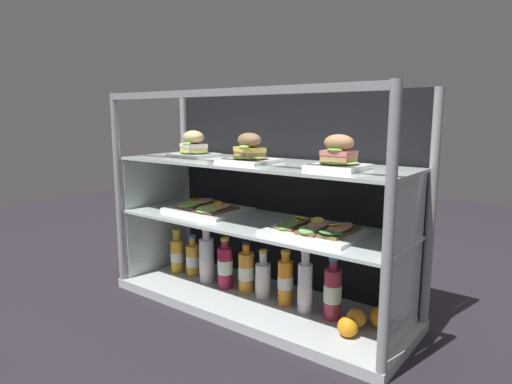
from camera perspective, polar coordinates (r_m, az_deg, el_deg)
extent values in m
cube|color=black|center=(1.92, 0.00, -14.88)|extent=(6.00, 6.00, 0.02)
cube|color=#B3B9BA|center=(1.91, 0.00, -14.05)|extent=(1.29, 0.44, 0.04)
cylinder|color=gray|center=(2.09, -17.36, -0.19)|extent=(0.03, 0.03, 0.89)
cylinder|color=gray|center=(1.30, 16.75, -6.06)|extent=(0.03, 0.03, 0.89)
cylinder|color=gray|center=(2.34, -9.18, 1.20)|extent=(0.03, 0.03, 0.89)
cylinder|color=gray|center=(1.68, 21.72, -2.78)|extent=(0.03, 0.03, 0.89)
cube|color=gray|center=(1.59, -4.61, 12.75)|extent=(1.25, 0.03, 0.03)
cube|color=black|center=(1.95, 3.88, 0.16)|extent=(1.22, 0.01, 0.85)
cube|color=silver|center=(2.25, -12.46, -5.72)|extent=(0.01, 0.38, 0.32)
cube|color=silver|center=(1.57, 18.32, -12.87)|extent=(0.01, 0.38, 0.32)
cube|color=silver|center=(1.80, 0.00, -4.02)|extent=(1.24, 0.39, 0.01)
cube|color=silver|center=(2.19, -12.74, 1.51)|extent=(0.01, 0.38, 0.23)
cube|color=silver|center=(1.49, 18.91, -2.66)|extent=(0.01, 0.38, 0.23)
cube|color=silver|center=(1.75, 0.00, 3.74)|extent=(1.24, 0.39, 0.01)
cube|color=white|center=(2.00, -8.08, 4.76)|extent=(0.18, 0.18, 0.01)
ellipsoid|color=olive|center=(2.00, -8.09, 5.19)|extent=(0.14, 0.12, 0.02)
cube|color=#E6C183|center=(2.00, -8.09, 5.50)|extent=(0.14, 0.13, 0.02)
cube|color=silver|center=(1.99, -8.11, 5.99)|extent=(0.15, 0.13, 0.02)
ellipsoid|color=#6E9B3E|center=(1.97, -8.92, 6.26)|extent=(0.08, 0.06, 0.02)
ellipsoid|color=tan|center=(1.99, -8.13, 7.06)|extent=(0.15, 0.13, 0.06)
cube|color=white|center=(1.73, -0.85, 4.07)|extent=(0.20, 0.20, 0.01)
ellipsoid|color=#8CB34C|center=(1.73, -0.85, 4.57)|extent=(0.15, 0.12, 0.02)
cube|color=#95704C|center=(1.73, -0.85, 4.93)|extent=(0.15, 0.12, 0.02)
cube|color=#E5C552|center=(1.73, -0.86, 5.53)|extent=(0.15, 0.13, 0.02)
ellipsoid|color=#8CB24C|center=(1.70, -1.59, 5.89)|extent=(0.08, 0.06, 0.02)
ellipsoid|color=brown|center=(1.72, -0.86, 6.76)|extent=(0.15, 0.13, 0.06)
cube|color=white|center=(1.53, 10.61, 3.20)|extent=(0.18, 0.18, 0.02)
ellipsoid|color=#87B753|center=(1.52, 10.63, 3.82)|extent=(0.14, 0.12, 0.02)
cube|color=tan|center=(1.52, 10.65, 4.29)|extent=(0.11, 0.08, 0.02)
cube|color=#DC7870|center=(1.52, 10.67, 4.99)|extent=(0.11, 0.08, 0.02)
ellipsoid|color=olive|center=(1.49, 10.12, 5.38)|extent=(0.06, 0.03, 0.01)
ellipsoid|color=#AA7951|center=(1.52, 10.71, 6.33)|extent=(0.12, 0.08, 0.06)
cube|color=white|center=(1.99, -6.20, -2.30)|extent=(0.34, 0.27, 0.02)
cube|color=brown|center=(2.04, -7.40, -1.59)|extent=(0.12, 0.20, 0.01)
ellipsoid|color=#88C247|center=(2.00, -8.64, -1.52)|extent=(0.12, 0.12, 0.02)
ellipsoid|color=#F39778|center=(2.04, -7.41, -1.20)|extent=(0.10, 0.16, 0.02)
cylinder|color=orange|center=(2.04, -8.04, -0.90)|extent=(0.05, 0.05, 0.01)
cube|color=brown|center=(1.92, -5.24, -2.28)|extent=(0.12, 0.18, 0.01)
ellipsoid|color=#A2D462|center=(1.88, -6.36, -2.22)|extent=(0.12, 0.11, 0.03)
ellipsoid|color=#F3AA7A|center=(1.92, -5.25, -1.92)|extent=(0.10, 0.14, 0.01)
cylinder|color=orange|center=(1.92, -5.04, -1.65)|extent=(0.05, 0.05, 0.02)
cube|color=white|center=(1.62, 7.69, -5.18)|extent=(0.34, 0.27, 0.01)
cube|color=brown|center=(1.68, 5.31, -4.20)|extent=(0.08, 0.19, 0.01)
ellipsoid|color=olive|center=(1.63, 4.23, -4.21)|extent=(0.09, 0.11, 0.04)
ellipsoid|color=#E0977F|center=(1.68, 5.32, -3.78)|extent=(0.07, 0.15, 0.01)
cylinder|color=yellow|center=(1.68, 5.77, -3.43)|extent=(0.05, 0.05, 0.03)
cube|color=brown|center=(1.62, 7.92, -4.78)|extent=(0.08, 0.19, 0.01)
ellipsoid|color=#6DA550|center=(1.57, 6.91, -4.78)|extent=(0.08, 0.10, 0.03)
ellipsoid|color=#ED9387|center=(1.61, 7.93, -4.27)|extent=(0.07, 0.15, 0.02)
cylinder|color=yellow|center=(1.63, 8.01, -3.68)|extent=(0.06, 0.06, 0.02)
cube|color=brown|center=(1.60, 10.74, -5.09)|extent=(0.08, 0.21, 0.01)
ellipsoid|color=#4E8A43|center=(1.54, 9.71, -5.17)|extent=(0.09, 0.12, 0.03)
ellipsoid|color=#E3997B|center=(1.59, 10.76, -4.56)|extent=(0.07, 0.17, 0.02)
cylinder|color=#F4E44B|center=(1.58, 10.24, -4.14)|extent=(0.06, 0.06, 0.02)
cylinder|color=gold|center=(2.20, -10.21, -8.16)|extent=(0.06, 0.06, 0.16)
cylinder|color=white|center=(2.20, -10.21, -8.25)|extent=(0.06, 0.06, 0.04)
cylinder|color=gold|center=(2.17, -10.29, -5.71)|extent=(0.03, 0.03, 0.04)
cylinder|color=gold|center=(2.16, -10.31, -5.02)|extent=(0.04, 0.04, 0.02)
cylinder|color=gold|center=(2.15, -8.19, -8.73)|extent=(0.06, 0.06, 0.15)
cylinder|color=silver|center=(2.15, -8.18, -8.80)|extent=(0.07, 0.07, 0.05)
cylinder|color=gold|center=(2.12, -8.25, -6.38)|extent=(0.03, 0.03, 0.04)
cylinder|color=#266EB7|center=(2.11, -8.26, -5.73)|extent=(0.03, 0.03, 0.01)
cylinder|color=silver|center=(2.05, -6.40, -8.79)|extent=(0.07, 0.07, 0.20)
cylinder|color=white|center=(2.06, -6.39, -9.51)|extent=(0.07, 0.07, 0.07)
cylinder|color=white|center=(2.02, -6.47, -5.62)|extent=(0.03, 0.03, 0.04)
cylinder|color=silver|center=(2.01, -6.48, -4.94)|extent=(0.04, 0.04, 0.01)
cylinder|color=#A01B3B|center=(1.98, -4.01, -9.76)|extent=(0.07, 0.07, 0.18)
cylinder|color=white|center=(1.97, -4.01, -9.62)|extent=(0.07, 0.07, 0.06)
cylinder|color=#9D2841|center=(1.94, -4.05, -6.79)|extent=(0.03, 0.03, 0.03)
cylinder|color=gold|center=(1.94, -4.06, -6.13)|extent=(0.04, 0.04, 0.01)
cylinder|color=orange|center=(1.93, -1.27, -10.37)|extent=(0.07, 0.07, 0.17)
cylinder|color=#EBECCD|center=(1.93, -1.27, -10.39)|extent=(0.07, 0.07, 0.06)
cylinder|color=orange|center=(1.90, -1.28, -7.36)|extent=(0.03, 0.03, 0.04)
cylinder|color=black|center=(1.89, -1.28, -6.59)|extent=(0.04, 0.04, 0.01)
cylinder|color=white|center=(1.88, 0.92, -11.41)|extent=(0.06, 0.06, 0.14)
cylinder|color=white|center=(1.89, 0.92, -12.00)|extent=(0.07, 0.07, 0.06)
cylinder|color=silver|center=(1.85, 0.93, -8.63)|extent=(0.03, 0.03, 0.05)
cylinder|color=gold|center=(1.84, 0.94, -7.73)|extent=(0.03, 0.03, 0.01)
cylinder|color=orange|center=(1.81, 3.82, -11.66)|extent=(0.06, 0.06, 0.18)
cylinder|color=silver|center=(1.81, 3.83, -11.59)|extent=(0.06, 0.06, 0.05)
cylinder|color=orange|center=(1.77, 3.86, -8.50)|extent=(0.03, 0.03, 0.03)
cylinder|color=gold|center=(1.77, 3.87, -7.80)|extent=(0.04, 0.04, 0.01)
cylinder|color=white|center=(1.75, 6.36, -12.28)|extent=(0.06, 0.06, 0.19)
cylinder|color=white|center=(1.76, 6.35, -13.11)|extent=(0.06, 0.06, 0.06)
cylinder|color=white|center=(1.71, 6.44, -8.57)|extent=(0.03, 0.03, 0.05)
cylinder|color=silver|center=(1.70, 6.46, -7.59)|extent=(0.04, 0.04, 0.02)
cylinder|color=#9E2B3B|center=(1.71, 9.89, -12.92)|extent=(0.07, 0.07, 0.19)
cylinder|color=#E5EDCE|center=(1.71, 9.90, -12.81)|extent=(0.07, 0.07, 0.07)
cylinder|color=#8F2A48|center=(1.67, 10.01, -9.33)|extent=(0.03, 0.03, 0.04)
cylinder|color=#2C70B1|center=(1.66, 10.04, -8.49)|extent=(0.03, 0.03, 0.02)
sphere|color=orange|center=(1.62, 11.79, -16.74)|extent=(0.07, 0.07, 0.07)
sphere|color=orange|center=(1.70, 15.81, -15.37)|extent=(0.08, 0.08, 0.08)
sphere|color=orange|center=(1.69, 12.89, -15.63)|extent=(0.07, 0.07, 0.07)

